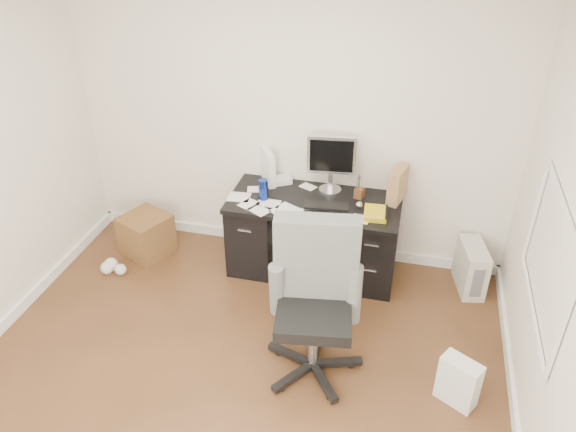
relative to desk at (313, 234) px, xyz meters
name	(u,v)px	position (x,y,z in m)	size (l,w,h in m)	color
ground	(224,400)	(-0.30, -1.65, -0.40)	(4.00, 4.00, 0.00)	#472C17
room_shell	(213,197)	(-0.27, -1.62, 1.26)	(4.02, 4.02, 2.71)	silver
desk	(313,234)	(0.00, 0.00, 0.00)	(1.50, 0.70, 0.75)	black
loose_papers	(291,201)	(-0.20, -0.05, 0.35)	(1.10, 0.60, 0.00)	silver
lcd_monitor	(331,164)	(0.10, 0.21, 0.62)	(0.43, 0.24, 0.54)	silver
keyboard	(326,206)	(0.12, -0.08, 0.36)	(0.38, 0.13, 0.02)	black
computer_mouse	(359,205)	(0.39, -0.03, 0.38)	(0.06, 0.06, 0.06)	silver
travel_mug	(263,190)	(-0.44, -0.07, 0.44)	(0.08, 0.08, 0.19)	navy
white_binder	(268,167)	(-0.48, 0.23, 0.51)	(0.13, 0.27, 0.31)	white
magazine_file	(398,185)	(0.69, 0.18, 0.51)	(0.13, 0.27, 0.31)	#976E49
pen_cup	(360,187)	(0.37, 0.15, 0.46)	(0.09, 0.09, 0.22)	#583219
yellow_book	(375,213)	(0.54, -0.12, 0.37)	(0.19, 0.24, 0.04)	gold
paper_remote	(307,216)	(-0.01, -0.28, 0.36)	(0.25, 0.20, 0.02)	silver
office_chair	(314,307)	(0.25, -1.21, 0.21)	(0.69, 0.69, 1.22)	#4E514E
pc_tower	(471,268)	(1.41, 0.08, -0.18)	(0.19, 0.44, 0.44)	beige
shopping_bag	(459,382)	(1.29, -1.26, -0.21)	(0.28, 0.20, 0.38)	silver
wicker_basket	(146,235)	(-1.62, -0.11, -0.20)	(0.41, 0.41, 0.41)	#502C18
desk_printer	(252,242)	(-0.64, 0.16, -0.30)	(0.34, 0.28, 0.20)	#5C5C60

